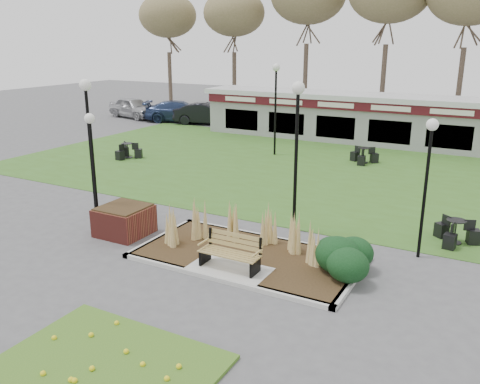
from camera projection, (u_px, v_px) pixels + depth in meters
The scene contains 19 objects.
ground at pixel (227, 275), 13.64m from camera, with size 100.00×100.00×0.00m, color #515154.
lawn at pixel (355, 174), 23.72m from camera, with size 34.00×16.00×0.02m, color #39621F.
flower_bed at pixel (107, 365), 9.76m from camera, with size 4.20×3.00×0.16m.
planting_bed at pixel (291, 254), 14.09m from camera, with size 6.75×3.40×1.27m.
park_bench at pixel (231, 251), 13.68m from camera, with size 1.70×0.66×0.93m.
brick_planter at pixel (124, 220), 16.36m from camera, with size 1.50×1.50×0.95m.
food_pavilion at pixel (396, 120), 29.99m from camera, with size 24.60×3.40×2.90m.
tree_backdrop at pixel (430, 4), 34.75m from camera, with size 47.24×5.24×10.36m.
lamp_post_near_left at pixel (88, 118), 17.28m from camera, with size 0.40×0.40×4.80m.
lamp_post_near_right at pixel (429, 158), 13.92m from camera, with size 0.33×0.33×4.04m.
lamp_post_mid_left at pixel (92, 146), 16.03m from camera, with size 0.32×0.32×3.87m.
lamp_post_mid_right at pixel (297, 124), 15.70m from camera, with size 0.40×0.40×4.86m.
lamp_post_far_left at pixel (276, 89), 26.74m from camera, with size 0.40×0.40×4.86m.
bistro_set_a at pixel (128, 153), 26.91m from camera, with size 1.47×1.33×0.78m.
bistro_set_b at pixel (455, 235), 15.66m from camera, with size 1.40×1.31×0.75m.
bistro_set_c at pixel (363, 158), 25.82m from camera, with size 1.47×1.34×0.78m.
car_silver at pixel (134, 108), 40.58m from camera, with size 1.92×4.77×1.63m, color #A4A5A9.
car_black at pixel (206, 114), 37.43m from camera, with size 1.66×4.75×1.57m, color black.
car_blue at pixel (180, 111), 38.71m from camera, with size 2.19×5.39×1.56m, color navy.
Camera 1 is at (6.26, -10.73, 6.08)m, focal length 38.00 mm.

